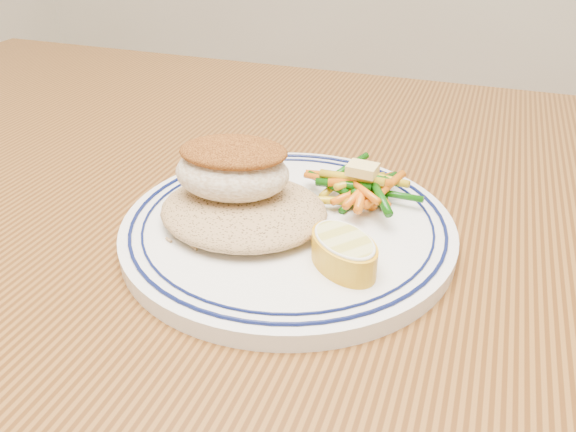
# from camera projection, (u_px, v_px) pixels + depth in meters

# --- Properties ---
(dining_table) EXTENTS (1.50, 0.90, 0.75)m
(dining_table) POSITION_uv_depth(u_px,v_px,m) (291.00, 289.00, 0.58)
(dining_table) COLOR #502C10
(dining_table) RESTS_ON ground
(plate) EXTENTS (0.29, 0.29, 0.02)m
(plate) POSITION_uv_depth(u_px,v_px,m) (288.00, 226.00, 0.49)
(plate) COLOR white
(plate) RESTS_ON dining_table
(rice_pilaf) EXTENTS (0.14, 0.13, 0.03)m
(rice_pilaf) POSITION_uv_depth(u_px,v_px,m) (243.00, 207.00, 0.48)
(rice_pilaf) COLOR #A48052
(rice_pilaf) RESTS_ON plate
(fish_fillet) EXTENTS (0.11, 0.08, 0.05)m
(fish_fillet) POSITION_uv_depth(u_px,v_px,m) (233.00, 168.00, 0.47)
(fish_fillet) COLOR beige
(fish_fillet) RESTS_ON rice_pilaf
(vegetable_pile) EXTENTS (0.11, 0.10, 0.03)m
(vegetable_pile) POSITION_uv_depth(u_px,v_px,m) (360.00, 186.00, 0.51)
(vegetable_pile) COLOR #0E4809
(vegetable_pile) RESTS_ON plate
(butter_pat) EXTENTS (0.03, 0.02, 0.01)m
(butter_pat) POSITION_uv_depth(u_px,v_px,m) (362.00, 169.00, 0.49)
(butter_pat) COLOR #F3D777
(butter_pat) RESTS_ON vegetable_pile
(lemon_wedge) EXTENTS (0.08, 0.08, 0.03)m
(lemon_wedge) POSITION_uv_depth(u_px,v_px,m) (344.00, 251.00, 0.42)
(lemon_wedge) COLOR gold
(lemon_wedge) RESTS_ON plate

